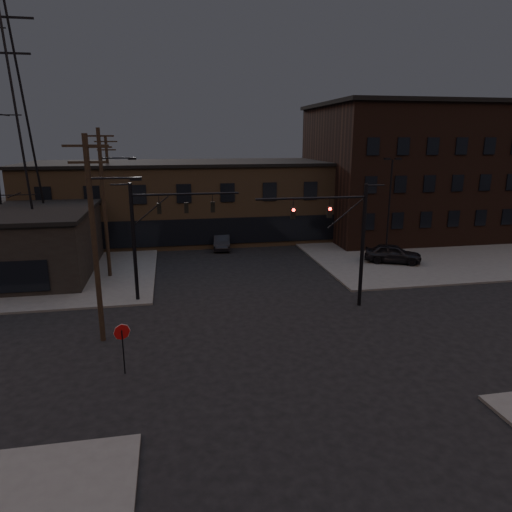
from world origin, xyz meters
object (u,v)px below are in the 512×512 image
at_px(traffic_signal_near, 346,233).
at_px(stop_sign, 122,337).
at_px(parked_car_lot_a, 393,253).
at_px(traffic_signal_far, 153,228).
at_px(car_crossing, 222,241).
at_px(parked_car_lot_b, 390,229).

bearing_deg(traffic_signal_near, stop_sign, -154.10).
xyz_separation_m(stop_sign, parked_car_lot_a, (21.41, 15.47, -0.88)).
xyz_separation_m(traffic_signal_near, stop_sign, (-13.36, -6.49, -3.09)).
xyz_separation_m(traffic_signal_far, car_crossing, (6.08, 14.06, -4.27)).
relative_size(stop_sign, parked_car_lot_b, 0.59).
relative_size(traffic_signal_near, stop_sign, 3.23).
xyz_separation_m(traffic_signal_far, parked_car_lot_a, (20.13, 5.48, -4.04)).
height_order(traffic_signal_far, stop_sign, traffic_signal_far).
xyz_separation_m(stop_sign, parked_car_lot_b, (26.67, 26.50, -1.08)).
bearing_deg(traffic_signal_far, parked_car_lot_a, 15.24).
relative_size(parked_car_lot_a, car_crossing, 1.06).
bearing_deg(parked_car_lot_a, parked_car_lot_b, -0.59).
bearing_deg(traffic_signal_far, car_crossing, 66.62).
xyz_separation_m(traffic_signal_far, parked_car_lot_b, (25.39, 16.52, -4.25)).
distance_m(parked_car_lot_a, car_crossing, 16.46).
relative_size(parked_car_lot_a, parked_car_lot_b, 1.14).
height_order(stop_sign, parked_car_lot_a, stop_sign).
distance_m(traffic_signal_near, traffic_signal_far, 12.57).
bearing_deg(traffic_signal_near, parked_car_lot_b, 56.38).
height_order(parked_car_lot_a, parked_car_lot_b, parked_car_lot_a).
height_order(traffic_signal_near, parked_car_lot_a, traffic_signal_near).
xyz_separation_m(traffic_signal_near, parked_car_lot_b, (13.31, 20.02, -4.17)).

